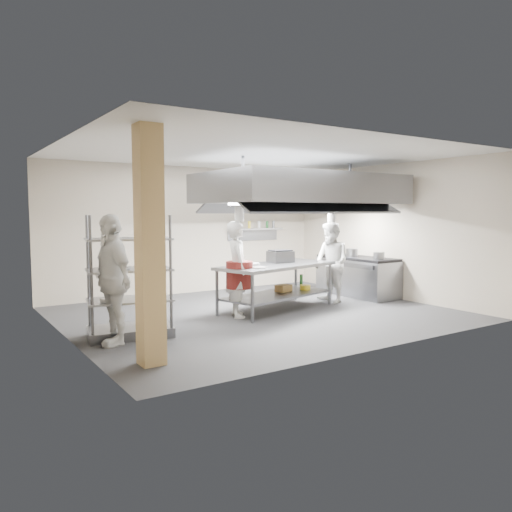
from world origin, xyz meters
TOP-DOWN VIEW (x-y plane):
  - floor at (0.00, 0.00)m, footprint 7.00×7.00m
  - ceiling at (0.00, 0.00)m, footprint 7.00×7.00m
  - wall_back at (0.00, 3.00)m, footprint 7.00×0.00m
  - wall_left at (-3.50, 0.00)m, footprint 0.00×6.00m
  - wall_right at (3.50, 0.00)m, footprint 0.00×6.00m
  - column at (-2.90, -1.90)m, footprint 0.30×0.30m
  - exhaust_hood at (1.30, 0.40)m, footprint 4.00×2.50m
  - hood_strip_a at (0.40, 0.40)m, footprint 1.60×0.12m
  - hood_strip_b at (2.20, 0.40)m, footprint 1.60×0.12m
  - wall_shelf at (1.80, 2.84)m, footprint 1.50×0.28m
  - island at (0.50, 0.11)m, footprint 2.72×1.65m
  - island_worktop at (0.50, 0.11)m, footprint 2.72×1.65m
  - island_undershelf at (0.50, 0.11)m, footprint 2.50×1.50m
  - pass_rack at (-2.64, -0.37)m, footprint 1.37×0.96m
  - cooking_range at (3.08, 0.50)m, footprint 0.80×2.00m
  - range_top at (3.08, 0.50)m, footprint 0.78×1.96m
  - chef_head at (-0.48, -0.01)m, footprint 0.61×0.75m
  - chef_line at (1.93, 0.13)m, footprint 0.75×0.91m
  - chef_plating at (-3.00, -0.64)m, footprint 0.55×1.15m
  - griddle at (0.78, 0.37)m, footprint 0.48×0.38m
  - wicker_basket at (0.78, 0.26)m, footprint 0.36×0.29m
  - stockpot at (2.95, 0.55)m, footprint 0.28×0.28m
  - plate_stack at (-2.64, -0.37)m, footprint 0.28×0.28m

SIDE VIEW (x-z plane):
  - floor at x=0.00m, z-range 0.00..0.00m
  - island_undershelf at x=0.50m, z-range 0.28..0.32m
  - wicker_basket at x=0.78m, z-range 0.32..0.46m
  - cooking_range at x=3.08m, z-range 0.00..0.84m
  - island at x=0.50m, z-range 0.00..0.91m
  - plate_stack at x=-2.64m, z-range 0.58..0.63m
  - chef_line at x=1.93m, z-range 0.00..1.72m
  - range_top at x=3.08m, z-range 0.84..0.90m
  - island_worktop at x=0.50m, z-range 0.85..0.91m
  - chef_head at x=-0.48m, z-range 0.00..1.76m
  - pass_rack at x=-2.64m, z-range 0.00..1.88m
  - chef_plating at x=-3.00m, z-range 0.00..1.90m
  - stockpot at x=2.95m, z-range 0.90..1.09m
  - griddle at x=0.78m, z-range 0.91..1.14m
  - wall_back at x=0.00m, z-range -2.00..5.00m
  - wall_left at x=-3.50m, z-range -1.50..4.50m
  - wall_right at x=3.50m, z-range -1.50..4.50m
  - column at x=-2.90m, z-range 0.00..3.00m
  - wall_shelf at x=1.80m, z-range 1.48..1.52m
  - hood_strip_a at x=0.40m, z-range 2.06..2.10m
  - hood_strip_b at x=2.20m, z-range 2.06..2.10m
  - exhaust_hood at x=1.30m, z-range 2.10..2.70m
  - ceiling at x=0.00m, z-range 3.00..3.00m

